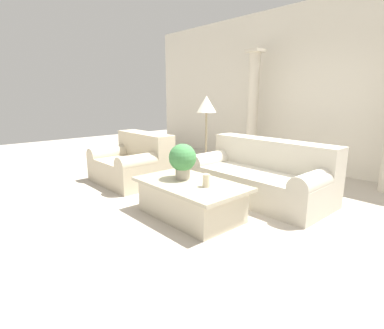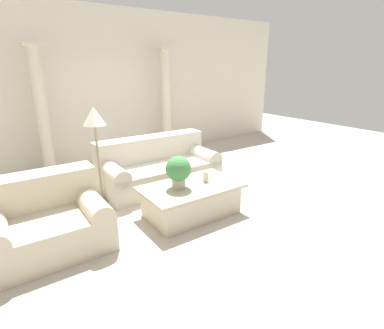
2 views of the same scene
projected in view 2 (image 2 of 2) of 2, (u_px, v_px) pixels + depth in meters
The scene contains 10 objects.
ground_plane at pixel (179, 201), 4.69m from camera, with size 16.00×16.00×0.00m, color #BCB2A3.
wall_back at pixel (106, 86), 6.47m from camera, with size 10.00×0.06×3.20m.
sofa_long at pixel (158, 167), 5.24m from camera, with size 2.00×0.98×0.83m.
loveseat at pixel (46, 220), 3.42m from camera, with size 1.28×0.98×0.83m.
coffee_table at pixel (191, 200), 4.21m from camera, with size 1.39×0.82×0.44m.
potted_plant at pixel (178, 170), 3.99m from camera, with size 0.35×0.35×0.45m.
pillar_candle at pixel (206, 176), 4.27m from camera, with size 0.08×0.08×0.15m.
floor_lamp at pixel (95, 124), 4.31m from camera, with size 0.32×0.32×1.47m.
column_left at pixel (41, 111), 5.47m from camera, with size 0.32×0.32×2.38m.
column_right at pixel (166, 102), 6.89m from camera, with size 0.32×0.32×2.38m.
Camera 2 is at (-2.28, -3.63, 2.01)m, focal length 28.00 mm.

